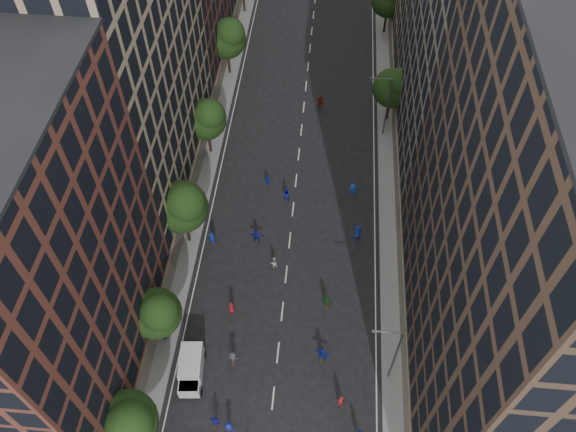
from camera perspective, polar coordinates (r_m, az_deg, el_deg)
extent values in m
plane|color=black|center=(71.19, 1.08, 6.01)|extent=(240.00, 240.00, 0.00)
cube|color=slate|center=(77.95, -7.47, 10.49)|extent=(4.00, 105.00, 0.15)
cube|color=slate|center=(77.02, 10.57, 9.38)|extent=(4.00, 105.00, 0.15)
cube|color=brown|center=(46.94, -25.52, -5.70)|extent=(14.00, 22.00, 30.00)
cube|color=#998364|center=(60.22, -18.04, 14.78)|extent=(14.00, 26.00, 34.00)
cube|color=#4B3528|center=(44.15, 24.21, -2.95)|extent=(14.00, 30.00, 36.00)
cube|color=#645E52|center=(65.70, 19.17, 17.26)|extent=(14.00, 28.00, 33.00)
sphere|color=black|center=(49.49, -16.13, -19.48)|extent=(5.20, 5.20, 5.20)
sphere|color=black|center=(47.96, -15.89, -19.67)|extent=(3.90, 3.90, 3.90)
cylinder|color=black|center=(56.33, -12.64, -11.24)|extent=(0.36, 0.36, 3.70)
sphere|color=black|center=(53.43, -13.27, -9.59)|extent=(4.80, 4.80, 4.80)
sphere|color=black|center=(52.03, -12.99, -9.49)|extent=(3.60, 3.60, 3.60)
cylinder|color=black|center=(62.11, -10.25, -1.32)|extent=(0.36, 0.36, 4.22)
sphere|color=black|center=(59.13, -10.77, 0.92)|extent=(5.60, 5.60, 5.60)
sphere|color=black|center=(57.56, -10.41, 1.32)|extent=(4.20, 4.20, 4.20)
cylinder|color=black|center=(71.18, -8.01, 7.61)|extent=(0.36, 0.36, 3.87)
sphere|color=black|center=(68.80, -8.33, 9.71)|extent=(5.00, 5.00, 5.00)
sphere|color=black|center=(67.49, -8.00, 10.19)|extent=(3.75, 3.75, 3.75)
cylinder|color=black|center=(83.07, -6.04, 15.36)|extent=(0.36, 0.36, 4.05)
sphere|color=black|center=(80.95, -6.27, 17.45)|extent=(5.40, 5.40, 5.40)
sphere|color=black|center=(79.65, -5.92, 18.02)|extent=(4.05, 4.05, 4.05)
cylinder|color=black|center=(96.27, -4.49, 20.96)|extent=(0.36, 0.36, 3.78)
cylinder|color=black|center=(76.13, 10.15, 10.68)|extent=(0.36, 0.36, 3.74)
sphere|color=black|center=(73.98, 10.52, 12.66)|extent=(5.00, 5.00, 5.00)
sphere|color=black|center=(72.90, 11.18, 13.13)|extent=(3.75, 3.75, 3.75)
cylinder|color=black|center=(92.13, 9.86, 18.89)|extent=(0.36, 0.36, 3.96)
sphere|color=black|center=(90.27, 10.19, 20.80)|extent=(5.20, 5.20, 5.20)
cylinder|color=#595B60|center=(51.82, 10.82, -13.84)|extent=(0.18, 0.18, 9.00)
cylinder|color=#595B60|center=(47.65, 10.18, -11.54)|extent=(2.40, 0.12, 0.12)
cube|color=#595B60|center=(47.56, 8.84, -11.51)|extent=(0.50, 0.22, 0.15)
cylinder|color=#595B60|center=(72.10, 10.02, 10.74)|extent=(0.18, 0.18, 9.00)
cylinder|color=#595B60|center=(69.16, 9.53, 13.63)|extent=(2.40, 0.12, 0.12)
cube|color=#595B60|center=(69.10, 8.60, 13.68)|extent=(0.50, 0.22, 0.15)
cube|color=silver|center=(54.81, -9.78, -14.57)|extent=(2.33, 3.64, 2.12)
cube|color=silver|center=(54.37, -9.96, -16.77)|extent=(2.06, 1.71, 1.35)
cube|color=black|center=(53.79, -10.06, -16.53)|extent=(1.84, 1.41, 0.10)
cylinder|color=black|center=(55.02, -10.93, -17.25)|extent=(0.31, 0.75, 0.73)
cylinder|color=black|center=(54.71, -8.86, -17.35)|extent=(0.31, 0.75, 0.73)
cylinder|color=black|center=(56.44, -10.49, -13.70)|extent=(0.31, 0.75, 0.73)
cylinder|color=black|center=(56.14, -8.50, -13.77)|extent=(0.31, 0.75, 0.73)
imported|color=#1620B6|center=(52.92, -6.01, -20.61)|extent=(1.11, 0.82, 1.54)
imported|color=#1617B6|center=(53.17, -7.39, -19.98)|extent=(1.05, 0.67, 1.66)
imported|color=#1323A0|center=(55.09, 3.52, -13.84)|extent=(1.74, 0.95, 1.79)
imported|color=maroon|center=(57.62, -5.77, -9.25)|extent=(0.86, 0.62, 1.62)
imported|color=#A71B1C|center=(53.51, 5.39, -18.20)|extent=(0.76, 0.64, 1.79)
imported|color=#B7B6B2|center=(60.13, -1.46, -4.78)|extent=(0.97, 0.86, 1.67)
imported|color=#3A3A3E|center=(55.09, -5.61, -14.17)|extent=(1.18, 0.73, 1.77)
imported|color=#1A571A|center=(57.63, 3.97, -8.67)|extent=(1.17, 0.56, 1.94)
imported|color=#121D99|center=(62.15, -3.22, -2.08)|extent=(1.67, 0.67, 1.76)
imported|color=#132F9E|center=(62.81, 7.07, -1.64)|extent=(0.97, 0.69, 1.87)
imported|color=#132D9C|center=(62.34, -7.73, -2.29)|extent=(0.71, 0.47, 1.93)
imported|color=#1620B3|center=(65.81, -0.17, 2.21)|extent=(1.03, 0.89, 1.80)
imported|color=#1642BA|center=(66.64, 6.58, 2.60)|extent=(1.23, 0.77, 1.82)
imported|color=#1434A6|center=(67.32, -2.09, 3.54)|extent=(1.03, 0.64, 1.63)
imported|color=#9F381A|center=(77.53, 3.30, 11.48)|extent=(1.84, 1.24, 1.91)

